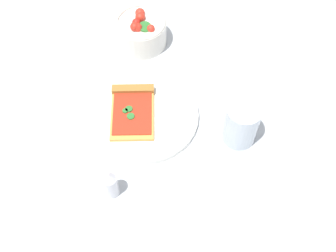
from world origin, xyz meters
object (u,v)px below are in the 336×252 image
(paper_napkin, at_px, (208,203))
(pepper_shaker, at_px, (111,184))
(salad_bowl, at_px, (141,31))
(plate, at_px, (144,116))
(pizza_slice_main, at_px, (132,108))
(soda_glass, at_px, (241,125))

(paper_napkin, bearing_deg, pepper_shaker, -163.77)
(salad_bowl, relative_size, pepper_shaker, 1.69)
(plate, bearing_deg, salad_bowl, 116.68)
(pizza_slice_main, bearing_deg, paper_napkin, -30.62)
(pepper_shaker, bearing_deg, pizza_slice_main, 103.88)
(soda_glass, bearing_deg, plate, -170.43)
(pizza_slice_main, bearing_deg, soda_glass, 8.33)
(salad_bowl, xyz_separation_m, pepper_shaker, (0.13, -0.41, -0.00))
(salad_bowl, xyz_separation_m, soda_glass, (0.32, -0.18, 0.01))
(pepper_shaker, bearing_deg, paper_napkin, 16.23)
(plate, height_order, paper_napkin, plate)
(salad_bowl, xyz_separation_m, paper_napkin, (0.32, -0.35, -0.04))
(soda_glass, height_order, pepper_shaker, soda_glass)
(plate, xyz_separation_m, paper_napkin, (0.21, -0.14, -0.01))
(plate, bearing_deg, paper_napkin, -33.85)
(plate, distance_m, paper_napkin, 0.25)
(plate, xyz_separation_m, pizza_slice_main, (-0.03, 0.00, 0.01))
(soda_glass, relative_size, paper_napkin, 0.66)
(salad_bowl, height_order, soda_glass, soda_glass)
(pizza_slice_main, bearing_deg, pepper_shaker, -76.12)
(pizza_slice_main, xyz_separation_m, paper_napkin, (0.24, -0.14, -0.02))
(pepper_shaker, bearing_deg, soda_glass, 49.84)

